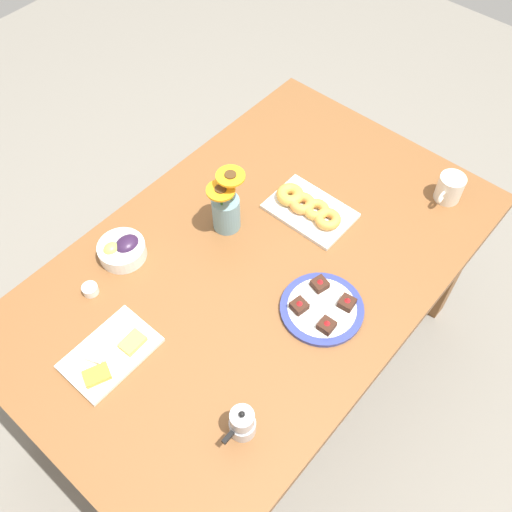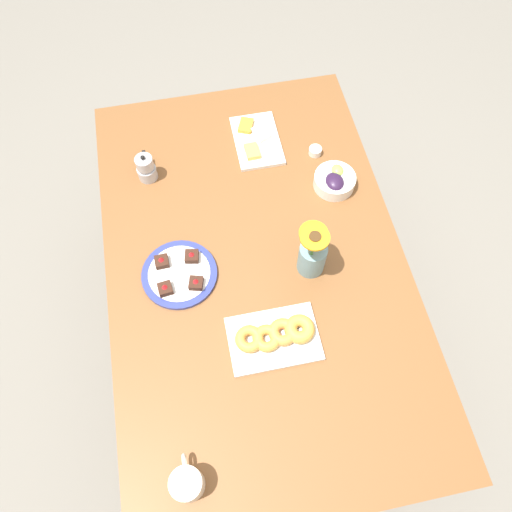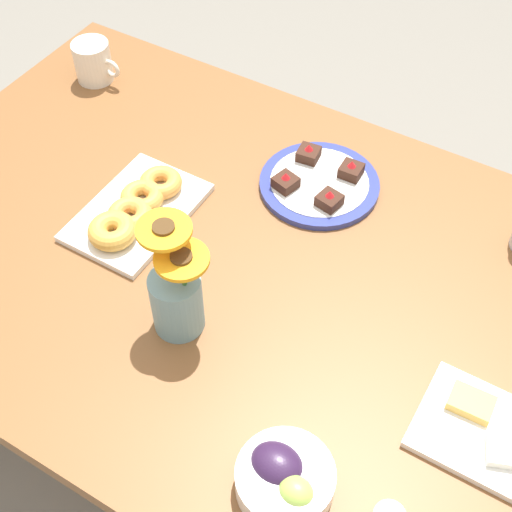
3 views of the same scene
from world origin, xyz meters
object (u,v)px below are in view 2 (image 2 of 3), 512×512
cheese_platter (256,140)px  jam_cup_honey (315,151)px  dining_table (256,273)px  flower_vase (312,255)px  moka_pot (146,168)px  croissant_platter (276,336)px  grape_bowl (335,181)px  dessert_plate (179,275)px  coffee_mug (187,484)px

cheese_platter → jam_cup_honey: cheese_platter is taller
jam_cup_honey → dining_table: bearing=142.8°
flower_vase → moka_pot: (0.48, 0.49, -0.03)m
croissant_platter → jam_cup_honey: 0.75m
grape_bowl → cheese_platter: 0.35m
grape_bowl → jam_cup_honey: grape_bowl is taller
dining_table → cheese_platter: size_ratio=6.15×
dining_table → flower_vase: bearing=-107.4°
moka_pot → croissant_platter: bearing=-154.9°
cheese_platter → croissant_platter: croissant_platter is taller
dining_table → flower_vase: 0.25m
dining_table → grape_bowl: bearing=-53.6°
moka_pot → dining_table: bearing=-143.0°
dessert_plate → moka_pot: bearing=8.2°
cheese_platter → flower_vase: flower_vase is taller
cheese_platter → jam_cup_honey: 0.23m
cheese_platter → jam_cup_honey: bearing=-115.7°
flower_vase → cheese_platter: bearing=7.2°
cheese_platter → jam_cup_honey: size_ratio=5.42×
cheese_platter → croissant_platter: 0.79m
grape_bowl → dessert_plate: size_ratio=0.60×
dining_table → jam_cup_honey: 0.52m
coffee_mug → jam_cup_honey: (1.04, -0.62, -0.03)m
grape_bowl → moka_pot: size_ratio=1.26×
croissant_platter → flower_vase: 0.28m
dessert_plate → flower_vase: bearing=-96.7°
coffee_mug → flower_vase: size_ratio=0.52×
dining_table → croissant_platter: croissant_platter is taller
dessert_plate → moka_pot: moka_pot is taller
flower_vase → moka_pot: size_ratio=1.99×
coffee_mug → croissant_platter: 0.48m
cheese_platter → croissant_platter: size_ratio=0.93×
coffee_mug → dessert_plate: size_ratio=0.49×
dining_table → grape_bowl: size_ratio=10.70×
dining_table → dessert_plate: (-0.00, 0.26, 0.10)m
cheese_platter → moka_pot: 0.43m
flower_vase → jam_cup_honey: bearing=-16.5°
grape_bowl → dessert_plate: grape_bowl is taller
jam_cup_honey → flower_vase: flower_vase is taller
jam_cup_honey → dessert_plate: bearing=125.9°
croissant_platter → dessert_plate: (0.27, 0.27, -0.01)m
croissant_platter → dessert_plate: 0.38m
dessert_plate → flower_vase: (-0.05, -0.43, 0.07)m
grape_bowl → jam_cup_honey: bearing=10.6°
cheese_platter → flower_vase: (-0.56, -0.07, 0.07)m
cheese_platter → dessert_plate: bearing=144.8°
coffee_mug → moka_pot: size_ratio=1.03×
dining_table → coffee_mug: size_ratio=13.02×
grape_bowl → jam_cup_honey: 0.16m
flower_vase → moka_pot: bearing=45.9°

